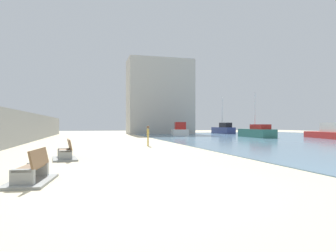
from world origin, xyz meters
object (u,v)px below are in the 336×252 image
(person_walking, at_px, (148,134))
(boat_far_right, at_px, (223,129))
(bench_near, at_px, (32,175))
(boat_far_left, at_px, (180,131))
(boat_nearest, at_px, (328,133))
(bench_far, at_px, (65,155))
(boat_distant, at_px, (257,132))

(person_walking, relative_size, boat_far_right, 0.23)
(bench_near, height_order, boat_far_left, boat_far_left)
(boat_nearest, bearing_deg, bench_far, -154.00)
(bench_near, distance_m, boat_distant, 34.07)
(boat_far_left, distance_m, boat_nearest, 20.47)
(boat_far_left, bearing_deg, boat_far_right, 33.42)
(bench_far, distance_m, boat_distant, 29.69)
(boat_nearest, bearing_deg, boat_far_left, 133.66)
(boat_far_left, bearing_deg, bench_far, -117.03)
(boat_far_left, bearing_deg, bench_near, -113.66)
(bench_far, distance_m, person_walking, 9.64)
(boat_far_left, bearing_deg, boat_nearest, -46.34)
(boat_far_right, distance_m, boat_far_left, 13.04)
(person_walking, bearing_deg, bench_far, -125.56)
(boat_distant, bearing_deg, boat_nearest, -39.72)
(bench_near, xyz_separation_m, boat_far_right, (26.09, 41.87, 0.61))
(person_walking, xyz_separation_m, boat_far_left, (9.15, 21.07, -0.14))
(boat_distant, xyz_separation_m, boat_far_left, (-7.72, 9.48, 0.07))
(person_walking, xyz_separation_m, boat_nearest, (23.28, 6.26, -0.21))
(bench_far, relative_size, boat_nearest, 0.27)
(person_walking, relative_size, boat_distant, 0.23)
(bench_far, relative_size, boat_far_left, 0.41)
(boat_far_right, bearing_deg, boat_distant, -100.76)
(boat_distant, bearing_deg, person_walking, -145.50)
(boat_nearest, bearing_deg, boat_distant, 140.28)
(boat_distant, xyz_separation_m, boat_nearest, (6.42, -5.33, 0.01))
(person_walking, distance_m, boat_far_right, 34.64)
(person_walking, height_order, boat_far_right, boat_far_right)
(bench_far, bearing_deg, bench_near, -94.55)
(boat_far_right, bearing_deg, bench_far, -125.39)
(bench_near, bearing_deg, boat_nearest, 34.12)
(bench_near, height_order, boat_nearest, boat_nearest)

